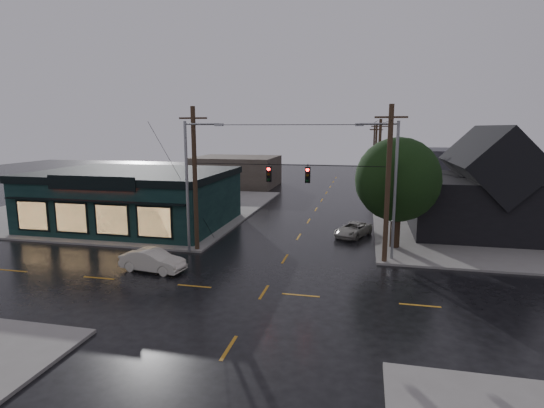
% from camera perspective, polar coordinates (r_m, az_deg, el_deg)
% --- Properties ---
extents(ground_plane, '(160.00, 160.00, 0.00)m').
position_cam_1_polar(ground_plane, '(23.29, -1.09, -11.76)').
color(ground_plane, black).
extents(sidewalk_nw, '(28.00, 28.00, 0.15)m').
position_cam_1_polar(sidewalk_nw, '(48.83, -18.66, -0.49)').
color(sidewalk_nw, slate).
rests_on(sidewalk_nw, ground).
extents(sidewalk_ne, '(28.00, 28.00, 0.15)m').
position_cam_1_polar(sidewalk_ne, '(44.45, 31.84, -2.53)').
color(sidewalk_ne, slate).
rests_on(sidewalk_ne, ground).
extents(pizza_shop, '(16.30, 12.34, 4.90)m').
position_cam_1_polar(pizza_shop, '(39.91, -17.91, 0.87)').
color(pizza_shop, black).
rests_on(pizza_shop, ground).
extents(ne_building, '(12.60, 11.60, 8.75)m').
position_cam_1_polar(ne_building, '(39.47, 27.00, 2.95)').
color(ne_building, black).
rests_on(ne_building, ground).
extents(corner_tree, '(6.00, 6.00, 7.94)m').
position_cam_1_polar(corner_tree, '(31.42, 16.55, 3.13)').
color(corner_tree, black).
rests_on(corner_tree, ground).
extents(utility_pole_nw, '(2.00, 0.32, 10.15)m').
position_cam_1_polar(utility_pole_nw, '(31.08, -10.01, -6.21)').
color(utility_pole_nw, '#352117').
rests_on(utility_pole_nw, ground).
extents(utility_pole_ne, '(2.00, 0.32, 10.15)m').
position_cam_1_polar(utility_pole_ne, '(28.86, 14.83, -7.70)').
color(utility_pole_ne, '#352117').
rests_on(utility_pole_ne, ground).
extents(utility_pole_far_a, '(2.00, 0.32, 9.65)m').
position_cam_1_polar(utility_pole_far_a, '(49.77, 13.93, -0.14)').
color(utility_pole_far_a, '#352117').
rests_on(utility_pole_far_a, ground).
extents(utility_pole_far_b, '(2.00, 0.32, 9.15)m').
position_cam_1_polar(utility_pole_far_b, '(69.54, 13.59, 2.77)').
color(utility_pole_far_b, '#352117').
rests_on(utility_pole_far_b, ground).
extents(utility_pole_far_c, '(2.00, 0.32, 9.15)m').
position_cam_1_polar(utility_pole_far_c, '(89.41, 13.40, 4.39)').
color(utility_pole_far_c, '#352117').
rests_on(utility_pole_far_c, ground).
extents(span_signal_assembly, '(13.00, 0.48, 1.23)m').
position_cam_1_polar(span_signal_assembly, '(28.09, 2.18, 4.06)').
color(span_signal_assembly, black).
rests_on(span_signal_assembly, ground).
extents(streetlight_nw, '(5.40, 0.30, 9.15)m').
position_cam_1_polar(streetlight_nw, '(30.58, -11.04, -6.52)').
color(streetlight_nw, gray).
rests_on(streetlight_nw, ground).
extents(streetlight_ne, '(5.40, 0.30, 9.15)m').
position_cam_1_polar(streetlight_ne, '(29.56, 15.75, -7.32)').
color(streetlight_ne, gray).
rests_on(streetlight_ne, ground).
extents(bg_building_west, '(12.00, 10.00, 4.40)m').
position_cam_1_polar(bg_building_west, '(64.23, -4.86, 4.40)').
color(bg_building_west, '#3F352D').
rests_on(bg_building_west, ground).
extents(bg_building_east, '(14.00, 12.00, 5.60)m').
position_cam_1_polar(bg_building_east, '(67.13, 21.88, 4.46)').
color(bg_building_east, '#242429').
rests_on(bg_building_east, ground).
extents(sedan_cream, '(4.24, 1.94, 1.35)m').
position_cam_1_polar(sedan_cream, '(27.26, -15.73, -7.33)').
color(sedan_cream, beige).
rests_on(sedan_cream, ground).
extents(suv_silver, '(3.33, 4.48, 1.13)m').
position_cam_1_polar(suv_silver, '(35.06, 10.84, -3.39)').
color(suv_silver, '#A8A59B').
rests_on(suv_silver, ground).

